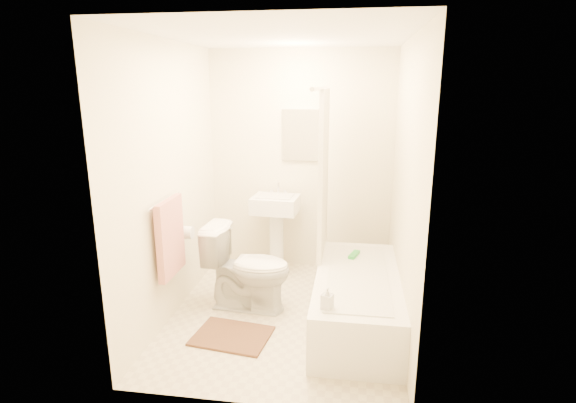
# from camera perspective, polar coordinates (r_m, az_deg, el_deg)

# --- Properties ---
(floor) EXTENTS (2.40, 2.40, 0.00)m
(floor) POSITION_cam_1_polar(r_m,az_deg,el_deg) (4.21, -0.52, -14.15)
(floor) COLOR beige
(floor) RESTS_ON ground
(ceiling) EXTENTS (2.40, 2.40, 0.00)m
(ceiling) POSITION_cam_1_polar(r_m,az_deg,el_deg) (3.71, -0.60, 20.37)
(ceiling) COLOR white
(ceiling) RESTS_ON ground
(wall_back) EXTENTS (2.00, 0.02, 2.40)m
(wall_back) POSITION_cam_1_polar(r_m,az_deg,el_deg) (4.95, 1.62, 4.99)
(wall_back) COLOR beige
(wall_back) RESTS_ON ground
(wall_left) EXTENTS (0.02, 2.40, 2.40)m
(wall_left) POSITION_cam_1_polar(r_m,az_deg,el_deg) (4.06, -14.64, 2.37)
(wall_left) COLOR beige
(wall_left) RESTS_ON ground
(wall_right) EXTENTS (0.02, 2.40, 2.40)m
(wall_right) POSITION_cam_1_polar(r_m,az_deg,el_deg) (3.77, 14.66, 1.43)
(wall_right) COLOR beige
(wall_right) RESTS_ON ground
(mirror) EXTENTS (0.40, 0.03, 0.55)m
(mirror) POSITION_cam_1_polar(r_m,az_deg,el_deg) (4.89, 1.62, 8.42)
(mirror) COLOR white
(mirror) RESTS_ON wall_back
(curtain_rod) EXTENTS (0.03, 1.70, 0.03)m
(curtain_rod) POSITION_cam_1_polar(r_m,az_deg,el_deg) (3.76, 4.32, 14.15)
(curtain_rod) COLOR silver
(curtain_rod) RESTS_ON wall_back
(shower_curtain) EXTENTS (0.04, 0.80, 1.55)m
(shower_curtain) POSITION_cam_1_polar(r_m,az_deg,el_deg) (4.24, 4.52, 3.58)
(shower_curtain) COLOR silver
(shower_curtain) RESTS_ON curtain_rod
(towel_bar) EXTENTS (0.02, 0.60, 0.02)m
(towel_bar) POSITION_cam_1_polar(r_m,az_deg,el_deg) (3.84, -15.43, 0.11)
(towel_bar) COLOR silver
(towel_bar) RESTS_ON wall_left
(towel) EXTENTS (0.06, 0.45, 0.66)m
(towel) POSITION_cam_1_polar(r_m,az_deg,el_deg) (3.92, -14.71, -4.43)
(towel) COLOR #CC7266
(towel) RESTS_ON towel_bar
(toilet_paper) EXTENTS (0.11, 0.12, 0.12)m
(toilet_paper) POSITION_cam_1_polar(r_m,az_deg,el_deg) (4.27, -12.73, -3.87)
(toilet_paper) COLOR white
(toilet_paper) RESTS_ON wall_left
(toilet) EXTENTS (0.82, 0.50, 0.78)m
(toilet) POSITION_cam_1_polar(r_m,az_deg,el_deg) (4.20, -5.09, -8.43)
(toilet) COLOR silver
(toilet) RESTS_ON floor
(sink) EXTENTS (0.51, 0.42, 0.95)m
(sink) POSITION_cam_1_polar(r_m,az_deg,el_deg) (4.92, -1.53, -3.79)
(sink) COLOR white
(sink) RESTS_ON floor
(bathtub) EXTENTS (0.71, 1.61, 0.45)m
(bathtub) POSITION_cam_1_polar(r_m,az_deg,el_deg) (4.02, 8.72, -12.19)
(bathtub) COLOR white
(bathtub) RESTS_ON floor
(bath_mat) EXTENTS (0.67, 0.54, 0.02)m
(bath_mat) POSITION_cam_1_polar(r_m,az_deg,el_deg) (3.91, -7.12, -16.56)
(bath_mat) COLOR #552D24
(bath_mat) RESTS_ON floor
(soap_bottle) EXTENTS (0.10, 0.10, 0.17)m
(soap_bottle) POSITION_cam_1_polar(r_m,az_deg,el_deg) (3.32, 5.01, -12.16)
(soap_bottle) COLOR silver
(soap_bottle) RESTS_ON bathtub
(scrub_brush) EXTENTS (0.11, 0.20, 0.04)m
(scrub_brush) POSITION_cam_1_polar(r_m,az_deg,el_deg) (4.30, 8.39, -6.74)
(scrub_brush) COLOR green
(scrub_brush) RESTS_ON bathtub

